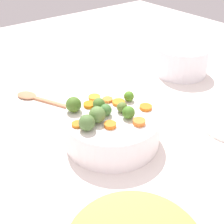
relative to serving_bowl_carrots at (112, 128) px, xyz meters
name	(u,v)px	position (x,y,z in m)	size (l,w,h in m)	color
tabletop	(115,139)	(0.02, 0.01, -0.05)	(2.40, 2.40, 0.02)	white
serving_bowl_carrots	(112,128)	(0.00, 0.00, 0.00)	(0.27, 0.27, 0.09)	white
carrot_slice_0	(89,105)	(-0.02, 0.08, 0.05)	(0.03, 0.03, 0.01)	orange
carrot_slice_1	(94,97)	(0.01, 0.10, 0.05)	(0.03, 0.03, 0.01)	orange
carrot_slice_2	(77,124)	(-0.10, 0.02, 0.05)	(0.03, 0.03, 0.01)	orange
carrot_slice_3	(110,125)	(-0.04, -0.04, 0.05)	(0.03, 0.03, 0.01)	orange
carrot_slice_4	(139,122)	(0.03, -0.07, 0.05)	(0.03, 0.03, 0.01)	orange
carrot_slice_5	(119,102)	(0.05, 0.03, 0.05)	(0.04, 0.04, 0.01)	orange
carrot_slice_6	(146,107)	(0.09, -0.03, 0.05)	(0.03, 0.03, 0.01)	orange
carrot_slice_7	(108,100)	(0.04, 0.07, 0.05)	(0.03, 0.03, 0.01)	orange
brussels_sprout_0	(129,96)	(0.08, 0.03, 0.06)	(0.03, 0.03, 0.03)	#508724
brussels_sprout_1	(122,107)	(0.03, 0.00, 0.06)	(0.03, 0.03, 0.03)	olive
brussels_sprout_2	(97,115)	(-0.05, 0.00, 0.07)	(0.04, 0.04, 0.04)	#5C8240
brussels_sprout_3	(107,110)	(-0.01, 0.01, 0.06)	(0.03, 0.03, 0.03)	#467A39
brussels_sprout_4	(87,123)	(-0.09, -0.01, 0.06)	(0.04, 0.04, 0.04)	#51753A
brussels_sprout_5	(129,112)	(0.03, -0.04, 0.06)	(0.03, 0.03, 0.03)	#498129
brussels_sprout_6	(74,105)	(-0.07, 0.08, 0.07)	(0.04, 0.04, 0.04)	#497025
brussels_sprout_7	(99,104)	(-0.01, 0.05, 0.06)	(0.03, 0.03, 0.03)	#4C7A2F
wooden_spoon	(37,98)	(-0.06, 0.34, -0.04)	(0.15, 0.27, 0.01)	tan
casserole_dish	(182,60)	(0.49, 0.18, 0.01)	(0.21, 0.21, 0.11)	white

